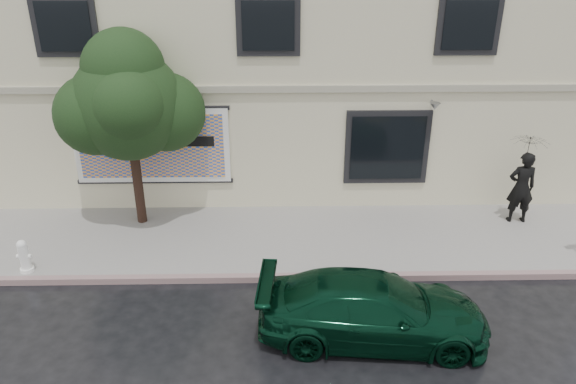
{
  "coord_description": "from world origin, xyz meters",
  "views": [
    {
      "loc": [
        0.21,
        -9.35,
        7.44
      ],
      "look_at": [
        0.44,
        2.2,
        1.94
      ],
      "focal_mm": 35.0,
      "sensor_mm": 36.0,
      "label": 1
    }
  ],
  "objects_px": {
    "car": "(373,309)",
    "fire_hydrant": "(24,256)",
    "pedestrian": "(521,187)",
    "street_tree": "(128,105)"
  },
  "relations": [
    {
      "from": "car",
      "to": "fire_hydrant",
      "type": "distance_m",
      "value": 8.04
    },
    {
      "from": "pedestrian",
      "to": "street_tree",
      "type": "bearing_deg",
      "value": 0.08
    },
    {
      "from": "car",
      "to": "fire_hydrant",
      "type": "height_order",
      "value": "car"
    },
    {
      "from": "pedestrian",
      "to": "street_tree",
      "type": "distance_m",
      "value": 10.42
    },
    {
      "from": "car",
      "to": "fire_hydrant",
      "type": "relative_size",
      "value": 5.5
    },
    {
      "from": "car",
      "to": "pedestrian",
      "type": "bearing_deg",
      "value": -41.1
    },
    {
      "from": "street_tree",
      "to": "car",
      "type": "bearing_deg",
      "value": -40.03
    },
    {
      "from": "car",
      "to": "pedestrian",
      "type": "distance_m",
      "value": 6.46
    },
    {
      "from": "pedestrian",
      "to": "street_tree",
      "type": "relative_size",
      "value": 0.43
    },
    {
      "from": "car",
      "to": "street_tree",
      "type": "distance_m",
      "value": 7.76
    }
  ]
}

